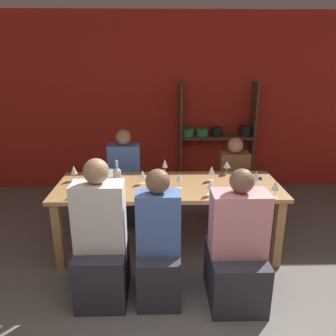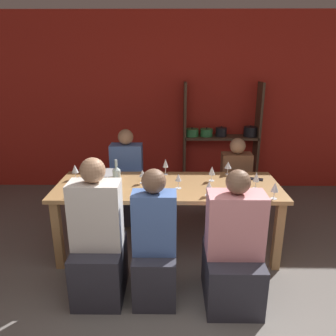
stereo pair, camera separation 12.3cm
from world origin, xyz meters
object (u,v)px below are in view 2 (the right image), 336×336
Objects in this scene: wine_bottle_dark at (98,186)px; wine_glass_white_h at (256,177)px; person_near_b at (98,248)px; wine_glass_red_c at (108,181)px; wine_glass_white_a at (79,181)px; wine_glass_white_d at (178,178)px; wine_bottle_green at (117,178)px; wine_glass_white_i at (212,171)px; wine_glass_white_b at (275,188)px; shelf_unit at (219,154)px; wine_glass_white_e at (228,165)px; wine_glass_white_f at (166,164)px; wine_glass_red_b at (209,186)px; person_far_b at (128,187)px; mixing_bowl at (107,176)px; cell_phone at (256,179)px; person_far_a at (234,192)px; wine_glass_white_g at (142,174)px; dining_table at (168,193)px; wine_glass_red_a at (156,178)px; person_near_a at (233,257)px; person_near_c at (155,253)px; wine_glass_white_c at (75,169)px.

wine_glass_white_h is (1.53, 0.25, -0.00)m from wine_bottle_dark.
wine_glass_red_c is at bearing 89.78° from person_near_b.
wine_glass_white_d is at bearing 8.51° from wine_glass_white_a.
wine_bottle_green reaches higher than wine_glass_white_i.
wine_bottle_green is at bearing 171.87° from wine_glass_white_b.
shelf_unit is 1.48m from wine_glass_white_e.
wine_glass_red_b is at bearing -55.09° from wine_glass_white_f.
person_far_b is at bearing 86.46° from wine_glass_red_c.
wine_glass_white_f is at bearing 19.21° from mixing_bowl.
cell_phone is (0.99, -0.16, -0.12)m from wine_glass_white_f.
wine_glass_white_b is 1.01× the size of wine_glass_red_c.
wine_glass_white_b is at bearing 98.33° from person_far_a.
wine_glass_white_g is 0.94m from person_near_b.
wine_glass_white_d is 1.17m from person_far_a.
wine_glass_white_b is at bearing -17.73° from wine_glass_white_g.
wine_glass_white_a is at bearing -163.89° from dining_table.
wine_bottle_dark is at bearing 34.78° from person_far_a.
wine_glass_red_c reaches higher than wine_glass_red_b.
wine_glass_white_d is at bearing -72.39° from wine_glass_white_f.
mixing_bowl is 1.83× the size of wine_glass_red_c.
wine_glass_white_d is 1.03m from person_near_b.
wine_glass_white_f is at bearing -119.23° from shelf_unit.
wine_bottle_dark is at bearing -176.15° from wine_glass_red_b.
shelf_unit is at bearing 79.21° from wine_glass_red_b.
wine_glass_white_i is (1.05, 0.31, 0.00)m from wine_glass_red_c.
wine_bottle_green is 0.39m from wine_glass_red_a.
person_far_a is at bearing -87.32° from shelf_unit.
shelf_unit is 1.41× the size of person_far_b.
wine_glass_white_a reaches higher than wine_glass_white_b.
wine_glass_white_g is (0.32, 0.24, -0.01)m from wine_glass_red_c.
wine_glass_white_f is 0.16× the size of person_far_a.
wine_glass_white_g is 0.11× the size of person_near_b.
wine_glass_white_d is at bearing 148.12° from wine_glass_red_b.
person_near_c is at bearing 177.35° from person_near_a.
wine_bottle_green is at bearing -157.78° from wine_glass_white_e.
person_near_a is (0.09, -0.92, -0.45)m from wine_glass_white_i.
shelf_unit is at bearing 70.15° from wine_glass_white_d.
wine_glass_white_b is at bearing -67.15° from wine_glass_white_h.
wine_glass_white_a is at bearing -153.40° from wine_glass_white_g.
person_near_a is (0.56, -0.79, -0.25)m from dining_table.
wine_glass_white_f is at bearing 9.49° from wine_glass_white_c.
wine_glass_white_h is 1.09× the size of wine_glass_white_i.
wine_bottle_dark reaches higher than wine_glass_white_c.
wine_glass_white_d is (0.76, -0.21, 0.06)m from mixing_bowl.
dining_table is 0.96m from person_near_b.
wine_glass_white_d is 1.03× the size of wine_glass_white_e.
wine_glass_white_a is 0.65m from wine_glass_white_g.
person_far_b is 1.01× the size of person_near_c.
person_far_b is at bearing 125.13° from dining_table.
wine_glass_white_g is (-0.15, 0.15, -0.01)m from wine_glass_red_a.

